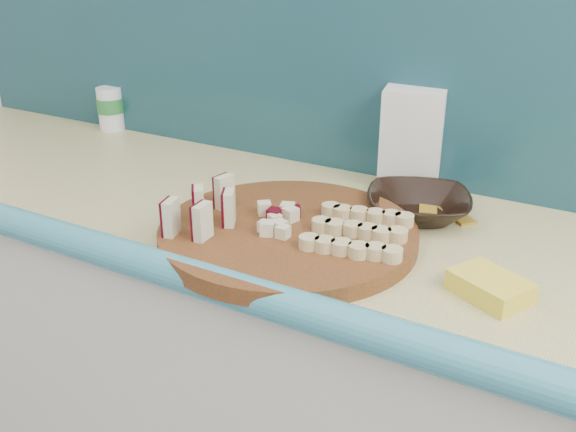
{
  "coord_description": "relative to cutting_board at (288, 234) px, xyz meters",
  "views": [
    {
      "loc": [
        0.77,
        0.5,
        1.41
      ],
      "look_at": [
        0.26,
        1.39,
        0.96
      ],
      "focal_mm": 40.0,
      "sensor_mm": 36.0,
      "label": 1
    }
  ],
  "objects": [
    {
      "name": "kitchen_counter",
      "position": [
        -0.16,
        0.11,
        -0.47
      ],
      "size": [
        2.2,
        0.63,
        0.91
      ],
      "color": "white",
      "rests_on": "ground"
    },
    {
      "name": "backsplash",
      "position": [
        -0.16,
        0.4,
        0.24
      ],
      "size": [
        2.2,
        0.02,
        0.5
      ],
      "primitive_type": "cube",
      "color": "teal",
      "rests_on": "kitchen_counter"
    },
    {
      "name": "cutting_board",
      "position": [
        0.0,
        0.0,
        0.0
      ],
      "size": [
        0.54,
        0.54,
        0.03
      ],
      "primitive_type": "cylinder",
      "rotation": [
        0.0,
        0.0,
        0.2
      ],
      "color": "#4D2A10",
      "rests_on": "kitchen_counter"
    },
    {
      "name": "apple_wedges",
      "position": [
        -0.13,
        -0.06,
        0.05
      ],
      "size": [
        0.09,
        0.18,
        0.06
      ],
      "color": "beige",
      "rests_on": "cutting_board"
    },
    {
      "name": "apple_chunks",
      "position": [
        -0.03,
        -0.01,
        0.03
      ],
      "size": [
        0.07,
        0.08,
        0.02
      ],
      "color": "beige",
      "rests_on": "cutting_board"
    },
    {
      "name": "banana_slices",
      "position": [
        0.12,
        0.03,
        0.02
      ],
      "size": [
        0.2,
        0.2,
        0.02
      ],
      "color": "#D3BC81",
      "rests_on": "cutting_board"
    },
    {
      "name": "brown_bowl",
      "position": [
        0.16,
        0.21,
        0.01
      ],
      "size": [
        0.25,
        0.25,
        0.05
      ],
      "primitive_type": "imported",
      "rotation": [
        0.0,
        0.0,
        0.38
      ],
      "color": "black",
      "rests_on": "kitchen_counter"
    },
    {
      "name": "flour_bag",
      "position": [
        0.09,
        0.36,
        0.09
      ],
      "size": [
        0.14,
        0.11,
        0.21
      ],
      "primitive_type": "cube",
      "rotation": [
        0.0,
        0.0,
        0.23
      ],
      "color": "silver",
      "rests_on": "kitchen_counter"
    },
    {
      "name": "canister",
      "position": [
        -0.77,
        0.37,
        0.05
      ],
      "size": [
        0.07,
        0.07,
        0.12
      ],
      "rotation": [
        0.0,
        0.0,
        0.05
      ],
      "color": "white",
      "rests_on": "kitchen_counter"
    },
    {
      "name": "sponge",
      "position": [
        0.36,
        -0.01,
        0.0
      ],
      "size": [
        0.13,
        0.12,
        0.03
      ],
      "primitive_type": "cube",
      "rotation": [
        0.0,
        0.0,
        -0.46
      ],
      "color": "yellow",
      "rests_on": "kitchen_counter"
    },
    {
      "name": "banana_peel",
      "position": [
        0.15,
        0.29,
        -0.01
      ],
      "size": [
        0.22,
        0.18,
        0.01
      ],
      "rotation": [
        0.0,
        0.0,
        0.14
      ],
      "color": "gold",
      "rests_on": "kitchen_counter"
    }
  ]
}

